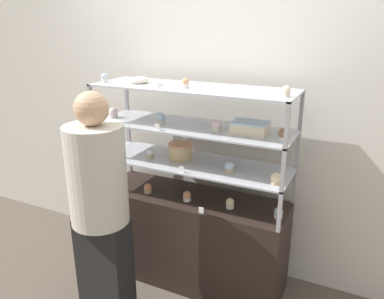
# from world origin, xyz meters

# --- Properties ---
(ground_plane) EXTENTS (20.00, 20.00, 0.00)m
(ground_plane) POSITION_xyz_m (0.00, 0.00, 0.00)
(ground_plane) COLOR brown
(back_wall) EXTENTS (8.00, 0.05, 2.60)m
(back_wall) POSITION_xyz_m (0.00, 0.37, 1.30)
(back_wall) COLOR silver
(back_wall) RESTS_ON ground_plane
(display_base) EXTENTS (1.40, 0.46, 0.72)m
(display_base) POSITION_xyz_m (0.00, 0.00, 0.36)
(display_base) COLOR black
(display_base) RESTS_ON ground_plane
(display_riser_lower) EXTENTS (1.40, 0.46, 0.27)m
(display_riser_lower) POSITION_xyz_m (0.00, 0.00, 0.97)
(display_riser_lower) COLOR #99999E
(display_riser_lower) RESTS_ON display_base
(display_riser_middle) EXTENTS (1.40, 0.46, 0.27)m
(display_riser_middle) POSITION_xyz_m (0.00, 0.00, 1.24)
(display_riser_middle) COLOR #99999E
(display_riser_middle) RESTS_ON display_riser_lower
(display_riser_upper) EXTENTS (1.40, 0.46, 0.27)m
(display_riser_upper) POSITION_xyz_m (0.00, 0.00, 1.51)
(display_riser_upper) COLOR #99999E
(display_riser_upper) RESTS_ON display_riser_middle
(layer_cake_centerpiece) EXTENTS (0.18, 0.18, 0.11)m
(layer_cake_centerpiece) POSITION_xyz_m (-0.11, 0.04, 1.04)
(layer_cake_centerpiece) COLOR #DBBC84
(layer_cake_centerpiece) RESTS_ON display_riser_lower
(sheet_cake_frosted) EXTENTS (0.23, 0.17, 0.07)m
(sheet_cake_frosted) POSITION_xyz_m (0.42, 0.00, 1.29)
(sheet_cake_frosted) COLOR beige
(sheet_cake_frosted) RESTS_ON display_riser_middle
(cupcake_0) EXTENTS (0.06, 0.06, 0.07)m
(cupcake_0) POSITION_xyz_m (-0.64, -0.04, 0.75)
(cupcake_0) COLOR #CCB28C
(cupcake_0) RESTS_ON display_base
(cupcake_1) EXTENTS (0.06, 0.06, 0.07)m
(cupcake_1) POSITION_xyz_m (-0.32, -0.09, 0.75)
(cupcake_1) COLOR #CCB28C
(cupcake_1) RESTS_ON display_base
(cupcake_2) EXTENTS (0.06, 0.06, 0.07)m
(cupcake_2) POSITION_xyz_m (0.00, -0.08, 0.75)
(cupcake_2) COLOR white
(cupcake_2) RESTS_ON display_base
(cupcake_3) EXTENTS (0.06, 0.06, 0.07)m
(cupcake_3) POSITION_xyz_m (0.32, -0.05, 0.75)
(cupcake_3) COLOR white
(cupcake_3) RESTS_ON display_base
(cupcake_4) EXTENTS (0.06, 0.06, 0.07)m
(cupcake_4) POSITION_xyz_m (0.65, -0.04, 0.75)
(cupcake_4) COLOR white
(cupcake_4) RESTS_ON display_base
(price_tag_0) EXTENTS (0.04, 0.00, 0.04)m
(price_tag_0) POSITION_xyz_m (0.17, -0.21, 0.74)
(price_tag_0) COLOR white
(price_tag_0) RESTS_ON display_base
(cupcake_5) EXTENTS (0.06, 0.06, 0.08)m
(cupcake_5) POSITION_xyz_m (-0.65, -0.08, 1.02)
(cupcake_5) COLOR #CCB28C
(cupcake_5) RESTS_ON display_riser_lower
(cupcake_6) EXTENTS (0.06, 0.06, 0.08)m
(cupcake_6) POSITION_xyz_m (-0.32, -0.05, 1.02)
(cupcake_6) COLOR #CCB28C
(cupcake_6) RESTS_ON display_riser_lower
(cupcake_7) EXTENTS (0.06, 0.06, 0.08)m
(cupcake_7) POSITION_xyz_m (0.31, -0.06, 1.02)
(cupcake_7) COLOR #CCB28C
(cupcake_7) RESTS_ON display_riser_lower
(cupcake_8) EXTENTS (0.06, 0.06, 0.08)m
(cupcake_8) POSITION_xyz_m (0.63, -0.12, 1.02)
(cupcake_8) COLOR #CCB28C
(cupcake_8) RESTS_ON display_riser_lower
(price_tag_1) EXTENTS (0.04, 0.00, 0.04)m
(price_tag_1) POSITION_xyz_m (0.02, -0.21, 1.01)
(price_tag_1) COLOR white
(price_tag_1) RESTS_ON display_riser_lower
(cupcake_9) EXTENTS (0.07, 0.07, 0.08)m
(cupcake_9) POSITION_xyz_m (-0.63, -0.05, 1.29)
(cupcake_9) COLOR beige
(cupcake_9) RESTS_ON display_riser_middle
(cupcake_10) EXTENTS (0.07, 0.07, 0.08)m
(cupcake_10) POSITION_xyz_m (-0.22, -0.04, 1.29)
(cupcake_10) COLOR beige
(cupcake_10) RESTS_ON display_riser_middle
(cupcake_11) EXTENTS (0.07, 0.07, 0.08)m
(cupcake_11) POSITION_xyz_m (0.21, -0.06, 1.29)
(cupcake_11) COLOR beige
(cupcake_11) RESTS_ON display_riser_middle
(cupcake_12) EXTENTS (0.07, 0.07, 0.08)m
(cupcake_12) POSITION_xyz_m (0.64, -0.07, 1.29)
(cupcake_12) COLOR white
(cupcake_12) RESTS_ON display_riser_middle
(price_tag_2) EXTENTS (0.04, 0.00, 0.04)m
(price_tag_2) POSITION_xyz_m (-0.16, -0.21, 1.28)
(price_tag_2) COLOR white
(price_tag_2) RESTS_ON display_riser_middle
(cupcake_13) EXTENTS (0.05, 0.05, 0.06)m
(cupcake_13) POSITION_xyz_m (-0.64, -0.11, 1.56)
(cupcake_13) COLOR white
(cupcake_13) RESTS_ON display_riser_upper
(cupcake_14) EXTENTS (0.05, 0.05, 0.06)m
(cupcake_14) POSITION_xyz_m (-0.01, -0.07, 1.56)
(cupcake_14) COLOR white
(cupcake_14) RESTS_ON display_riser_upper
(cupcake_15) EXTENTS (0.05, 0.05, 0.06)m
(cupcake_15) POSITION_xyz_m (0.64, -0.09, 1.56)
(cupcake_15) COLOR beige
(cupcake_15) RESTS_ON display_riser_upper
(price_tag_3) EXTENTS (0.04, 0.00, 0.04)m
(price_tag_3) POSITION_xyz_m (-0.12, -0.21, 1.55)
(price_tag_3) COLOR white
(price_tag_3) RESTS_ON display_riser_upper
(donut_glazed) EXTENTS (0.13, 0.13, 0.04)m
(donut_glazed) POSITION_xyz_m (-0.40, -0.02, 1.54)
(donut_glazed) COLOR #EFE5CC
(donut_glazed) RESTS_ON display_riser_upper
(customer_figure) EXTENTS (0.36, 0.36, 1.56)m
(customer_figure) POSITION_xyz_m (-0.36, -0.60, 0.83)
(customer_figure) COLOR black
(customer_figure) RESTS_ON ground_plane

